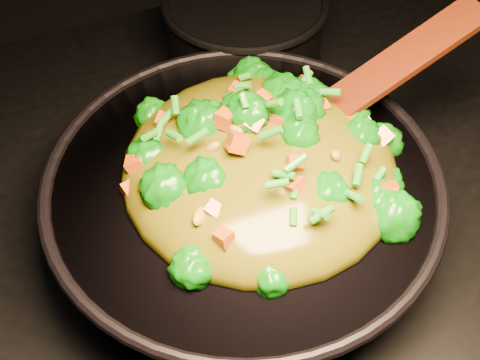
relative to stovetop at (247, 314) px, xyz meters
name	(u,v)px	position (x,y,z in m)	size (l,w,h in m)	color
stovetop	(247,314)	(0.00, 0.00, 0.00)	(1.20, 0.90, 0.90)	black
wok	(243,211)	(-0.06, -0.11, 0.51)	(0.46, 0.46, 0.13)	black
stir_fry	(261,139)	(-0.04, -0.11, 0.64)	(0.33, 0.33, 0.11)	#0D6907
spatula	(366,85)	(0.12, -0.08, 0.64)	(0.34, 0.05, 0.01)	#3A1105
back_pot	(245,36)	(0.08, 0.21, 0.52)	(0.25, 0.25, 0.14)	black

